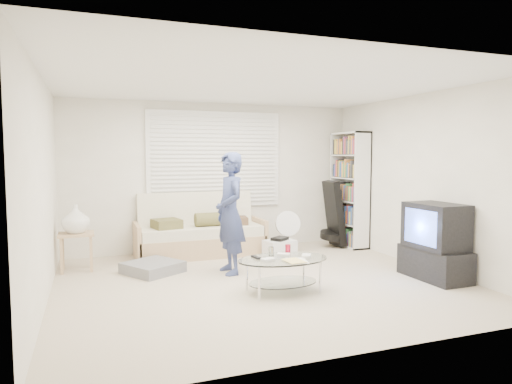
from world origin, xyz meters
name	(u,v)px	position (x,y,z in m)	size (l,w,h in m)	color
ground	(261,282)	(0.00, 0.00, 0.00)	(5.00, 5.00, 0.00)	#BEAC94
room_shell	(249,155)	(0.00, 0.48, 1.63)	(5.02, 4.52, 2.51)	silver
window_blinds	(215,159)	(0.00, 2.20, 1.55)	(2.32, 0.08, 1.62)	silver
futon_sofa	(200,235)	(-0.36, 1.87, 0.33)	(2.06, 0.83, 1.01)	tan
grey_floor_pillow	(153,267)	(-1.24, 0.96, 0.07)	(0.66, 0.66, 0.15)	slate
side_table	(76,222)	(-2.22, 1.43, 0.70)	(0.47, 0.38, 0.94)	tan
bookshelf	(349,189)	(2.32, 1.69, 1.01)	(0.32, 0.85, 2.03)	white
guitar_case	(334,218)	(2.00, 1.66, 0.51)	(0.42, 0.43, 1.16)	black
floor_fan	(287,228)	(1.04, 1.54, 0.41)	(0.43, 0.28, 0.70)	white
storage_bin	(280,248)	(0.78, 1.22, 0.15)	(0.52, 0.41, 0.33)	white
tv_unit	(435,242)	(2.20, -0.63, 0.48)	(0.52, 0.92, 1.00)	black
coffee_table	(283,265)	(0.10, -0.48, 0.33)	(1.10, 0.70, 0.53)	silver
standing_person	(230,213)	(-0.23, 0.58, 0.83)	(0.61, 0.40, 1.66)	navy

